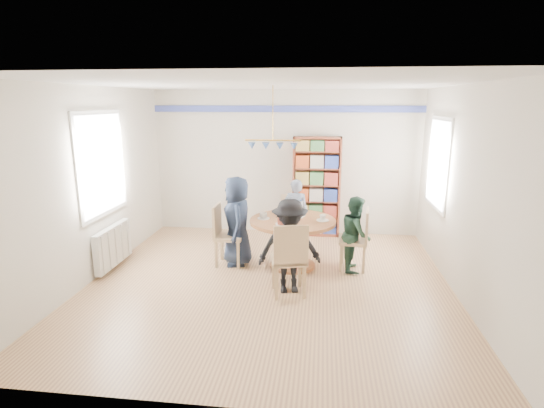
# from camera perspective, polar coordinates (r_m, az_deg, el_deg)

# --- Properties ---
(ground) EXTENTS (5.00, 5.00, 0.00)m
(ground) POSITION_cam_1_polar(r_m,az_deg,el_deg) (6.04, -0.46, -10.62)
(ground) COLOR tan
(room_shell) EXTENTS (5.00, 5.00, 5.00)m
(room_shell) POSITION_cam_1_polar(r_m,az_deg,el_deg) (6.46, -1.81, 6.20)
(room_shell) COLOR white
(room_shell) RESTS_ON ground
(radiator) EXTENTS (0.12, 1.00, 0.60)m
(radiator) POSITION_cam_1_polar(r_m,az_deg,el_deg) (6.90, -20.56, -5.29)
(radiator) COLOR silver
(radiator) RESTS_ON ground
(dining_table) EXTENTS (1.30, 1.30, 0.75)m
(dining_table) POSITION_cam_1_polar(r_m,az_deg,el_deg) (6.45, 2.79, -3.75)
(dining_table) COLOR brown
(dining_table) RESTS_ON ground
(chair_left) EXTENTS (0.42, 0.42, 0.95)m
(chair_left) POSITION_cam_1_polar(r_m,az_deg,el_deg) (6.59, -6.44, -3.76)
(chair_left) COLOR tan
(chair_left) RESTS_ON ground
(chair_right) EXTENTS (0.45, 0.45, 0.93)m
(chair_right) POSITION_cam_1_polar(r_m,az_deg,el_deg) (6.50, 11.61, -4.32)
(chair_right) COLOR tan
(chair_right) RESTS_ON ground
(chair_far) EXTENTS (0.49, 0.49, 0.89)m
(chair_far) POSITION_cam_1_polar(r_m,az_deg,el_deg) (7.46, 2.88, -1.87)
(chair_far) COLOR tan
(chair_far) RESTS_ON ground
(chair_near) EXTENTS (0.53, 0.53, 0.99)m
(chair_near) POSITION_cam_1_polar(r_m,az_deg,el_deg) (5.48, 2.38, -7.07)
(chair_near) COLOR tan
(chair_near) RESTS_ON ground
(person_left) EXTENTS (0.61, 0.77, 1.39)m
(person_left) POSITION_cam_1_polar(r_m,az_deg,el_deg) (6.55, -4.70, -2.29)
(person_left) COLOR #172033
(person_left) RESTS_ON ground
(person_right) EXTENTS (0.44, 0.56, 1.13)m
(person_right) POSITION_cam_1_polar(r_m,az_deg,el_deg) (6.45, 11.21, -3.94)
(person_right) COLOR #1C382A
(person_right) RESTS_ON ground
(person_far) EXTENTS (0.46, 0.32, 1.20)m
(person_far) POSITION_cam_1_polar(r_m,az_deg,el_deg) (7.33, 3.21, -1.27)
(person_far) COLOR gray
(person_far) RESTS_ON ground
(person_near) EXTENTS (0.90, 0.64, 1.27)m
(person_near) POSITION_cam_1_polar(r_m,az_deg,el_deg) (5.58, 2.37, -5.71)
(person_near) COLOR black
(person_near) RESTS_ON ground
(bookshelf) EXTENTS (0.89, 0.27, 1.86)m
(bookshelf) POSITION_cam_1_polar(r_m,az_deg,el_deg) (7.96, 5.99, 2.20)
(bookshelf) COLOR maroon
(bookshelf) RESTS_ON ground
(tableware) EXTENTS (1.08, 1.08, 0.28)m
(tableware) POSITION_cam_1_polar(r_m,az_deg,el_deg) (6.41, 2.63, -1.50)
(tableware) COLOR white
(tableware) RESTS_ON dining_table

